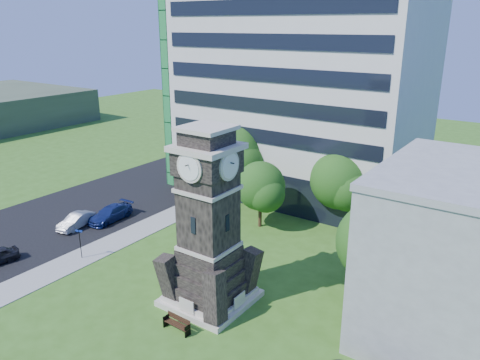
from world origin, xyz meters
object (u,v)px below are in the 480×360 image
Objects in this scene: park_bench at (177,323)px; street_sign at (80,240)px; car_street_mid at (76,221)px; car_street_north at (110,214)px; clock_tower at (209,231)px.

street_sign is at bearing 170.47° from park_bench.
car_street_mid is 1.52× the size of street_sign.
park_bench is (18.30, -6.22, -0.13)m from car_street_mid.
car_street_mid is at bearing -118.12° from car_street_north.
park_bench is at bearing -29.30° from street_sign.
clock_tower reaches higher than street_sign.
park_bench is at bearing -29.37° from car_street_mid.
clock_tower is 3.10× the size of car_street_mid.
car_street_mid is 2.07× the size of park_bench.
street_sign is at bearing -60.95° from car_street_north.
street_sign is (5.52, -3.63, 0.97)m from car_street_mid.
car_street_mid is (-17.91, 2.45, -4.63)m from clock_tower.
car_street_north is at bearing 54.79° from car_street_mid.
park_bench is 13.08m from street_sign.
clock_tower reaches higher than park_bench.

